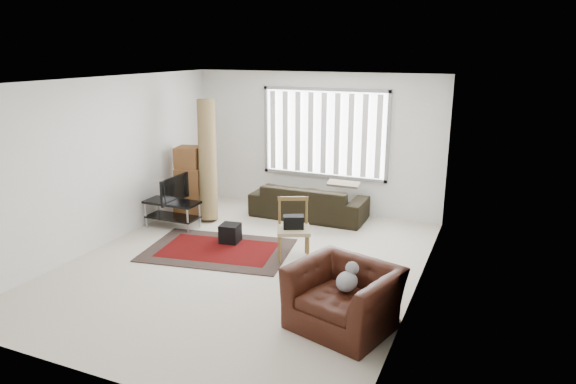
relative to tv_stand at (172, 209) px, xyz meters
name	(u,v)px	position (x,y,z in m)	size (l,w,h in m)	color
room	(260,143)	(1.98, -0.43, 1.40)	(6.00, 6.02, 2.71)	beige
persian_rug	(218,250)	(1.31, -0.64, -0.35)	(2.47, 1.85, 0.02)	black
tv_stand	(172,209)	(0.00, 0.00, 0.00)	(0.99, 0.45, 0.50)	black
tv	(171,189)	(0.00, 0.00, 0.37)	(0.80, 0.10, 0.46)	black
subwoofer	(230,233)	(1.33, -0.26, -0.19)	(0.30, 0.30, 0.30)	black
moving_boxes	(190,184)	(-0.10, 0.75, 0.26)	(0.63, 0.59, 1.34)	brown
white_flatpack	(194,194)	(-0.12, 0.87, 0.03)	(0.60, 0.09, 0.76)	silver
rolled_rug	(207,160)	(0.30, 0.76, 0.76)	(0.33, 0.33, 2.22)	olive
sofa	(309,196)	(2.04, 1.51, 0.06)	(2.17, 0.94, 0.84)	black
side_chair	(293,226)	(2.53, -0.43, 0.15)	(0.66, 0.66, 0.93)	#877A58
armchair	(344,293)	(3.84, -2.07, 0.07)	(1.37, 1.28, 0.84)	#35130A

